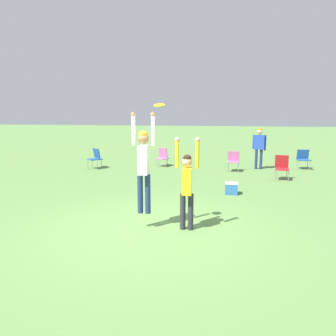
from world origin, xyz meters
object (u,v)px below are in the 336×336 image
(person_defending, at_px, (187,182))
(cooler_box, at_px, (231,188))
(frisbee, at_px, (159,105))
(person_spectator_near, at_px, (259,144))
(camping_chair_3, at_px, (95,157))
(person_jumping, at_px, (144,160))
(camping_chair_0, at_px, (233,160))
(camping_chair_1, at_px, (303,158))
(camping_chair_2, at_px, (282,166))
(camping_chair_4, at_px, (163,156))

(person_defending, relative_size, cooler_box, 5.16)
(frisbee, height_order, person_spectator_near, frisbee)
(camping_chair_3, xyz_separation_m, person_spectator_near, (7.35, 1.25, 0.62))
(person_jumping, relative_size, frisbee, 9.24)
(camping_chair_0, bearing_deg, person_defending, 88.36)
(camping_chair_1, distance_m, camping_chair_2, 3.04)
(person_spectator_near, relative_size, cooler_box, 4.79)
(person_defending, distance_m, camping_chair_3, 8.92)
(person_defending, xyz_separation_m, camping_chair_0, (0.97, 7.65, -0.54))
(camping_chair_2, bearing_deg, cooler_box, 65.79)
(camping_chair_3, bearing_deg, person_jumping, 159.72)
(camping_chair_0, relative_size, camping_chair_1, 0.99)
(person_defending, height_order, cooler_box, person_defending)
(camping_chair_0, xyz_separation_m, cooler_box, (-0.04, -4.21, -0.33))
(camping_chair_0, distance_m, camping_chair_4, 3.42)
(frisbee, xyz_separation_m, cooler_box, (1.52, 3.50, -2.49))
(frisbee, relative_size, person_spectator_near, 0.13)
(person_spectator_near, bearing_deg, camping_chair_3, -153.59)
(person_spectator_near, bearing_deg, cooler_box, -86.28)
(camping_chair_0, relative_size, camping_chair_4, 1.01)
(frisbee, height_order, camping_chair_0, frisbee)
(person_defending, xyz_separation_m, camping_chair_3, (-5.26, 7.19, -0.53))
(person_jumping, distance_m, cooler_box, 4.20)
(camping_chair_1, bearing_deg, camping_chair_3, 2.60)
(person_jumping, bearing_deg, camping_chair_1, -34.43)
(person_spectator_near, bearing_deg, person_jumping, -92.74)
(person_jumping, height_order, cooler_box, person_jumping)
(frisbee, bearing_deg, camping_chair_3, 122.77)
(frisbee, relative_size, camping_chair_4, 0.28)
(person_defending, height_order, camping_chair_4, person_defending)
(person_defending, distance_m, person_spectator_near, 8.70)
(camping_chair_2, height_order, camping_chair_4, camping_chair_2)
(camping_chair_1, relative_size, camping_chair_3, 0.97)
(person_jumping, xyz_separation_m, camping_chair_4, (-1.43, 8.50, -1.02))
(person_defending, relative_size, camping_chair_2, 2.17)
(person_jumping, bearing_deg, person_defending, -90.00)
(camping_chair_1, height_order, camping_chair_2, camping_chair_2)
(camping_chair_2, xyz_separation_m, camping_chair_4, (-5.15, 2.26, -0.04))
(person_defending, relative_size, camping_chair_1, 2.30)
(camping_chair_1, bearing_deg, frisbee, 54.73)
(camping_chair_3, xyz_separation_m, cooler_box, (6.19, -3.76, -0.35))
(frisbee, distance_m, cooler_box, 4.56)
(camping_chair_1, bearing_deg, cooler_box, 52.23)
(person_jumping, height_order, camping_chair_0, person_jumping)
(camping_chair_2, bearing_deg, camping_chair_1, -105.05)
(cooler_box, bearing_deg, camping_chair_2, 55.59)
(frisbee, xyz_separation_m, camping_chair_1, (4.67, 8.97, -2.15))
(camping_chair_4, height_order, person_spectator_near, person_spectator_near)
(camping_chair_0, relative_size, cooler_box, 2.23)
(camping_chair_0, height_order, camping_chair_2, camping_chair_2)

